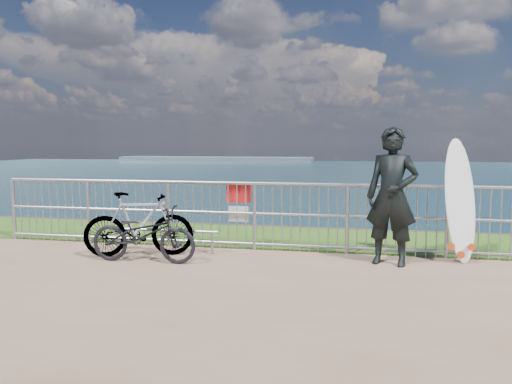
% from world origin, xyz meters
% --- Properties ---
extents(grass_strip, '(120.00, 120.00, 0.00)m').
position_xyz_m(grass_strip, '(0.00, 2.70, 0.01)').
color(grass_strip, '#315F1A').
rests_on(grass_strip, ground).
extents(seascape, '(260.00, 260.00, 5.00)m').
position_xyz_m(seascape, '(-43.75, 147.49, -4.03)').
color(seascape, brown).
rests_on(seascape, ground).
extents(railing, '(10.06, 0.10, 1.13)m').
position_xyz_m(railing, '(0.01, 1.60, 0.58)').
color(railing, '#989BA1').
rests_on(railing, ground).
extents(surfer, '(0.83, 0.65, 1.99)m').
position_xyz_m(surfer, '(1.64, 1.03, 1.00)').
color(surfer, black).
rests_on(surfer, ground).
extents(surfboard, '(0.61, 0.58, 1.84)m').
position_xyz_m(surfboard, '(2.64, 1.44, 0.85)').
color(surfboard, white).
rests_on(surfboard, ground).
extents(bicycle_near, '(1.61, 0.59, 0.84)m').
position_xyz_m(bicycle_near, '(-1.93, 0.42, 0.42)').
color(bicycle_near, black).
rests_on(bicycle_near, ground).
extents(bicycle_far, '(1.74, 1.00, 1.01)m').
position_xyz_m(bicycle_far, '(-2.16, 0.77, 0.50)').
color(bicycle_far, black).
rests_on(bicycle_far, ground).
extents(bike_rack, '(1.83, 0.05, 0.38)m').
position_xyz_m(bike_rack, '(-1.90, 1.13, 0.32)').
color(bike_rack, '#989BA1').
rests_on(bike_rack, ground).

